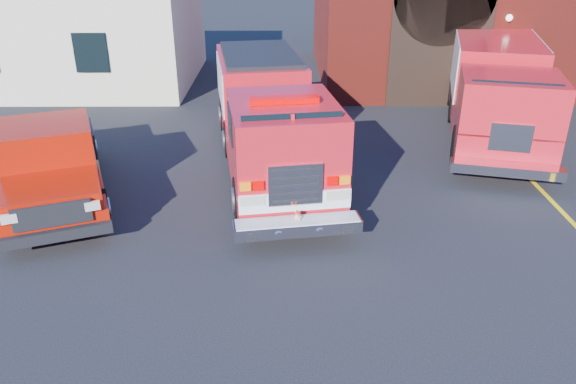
{
  "coord_description": "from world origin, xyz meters",
  "views": [
    {
      "loc": [
        -0.06,
        -11.34,
        6.14
      ],
      "look_at": [
        0.0,
        -1.2,
        1.3
      ],
      "focal_mm": 35.0,
      "sensor_mm": 36.0,
      "label": 1
    }
  ],
  "objects_px": {
    "pickup_truck": "(51,161)",
    "secondary_truck": "(497,87)",
    "side_building": "(72,28)",
    "fire_engine": "(269,117)"
  },
  "relations": [
    {
      "from": "fire_engine",
      "to": "pickup_truck",
      "type": "xyz_separation_m",
      "value": [
        -5.26,
        -1.89,
        -0.49
      ]
    },
    {
      "from": "fire_engine",
      "to": "secondary_truck",
      "type": "height_order",
      "value": "secondary_truck"
    },
    {
      "from": "side_building",
      "to": "fire_engine",
      "type": "relative_size",
      "value": 1.1
    },
    {
      "from": "secondary_truck",
      "to": "side_building",
      "type": "bearing_deg",
      "value": 155.61
    },
    {
      "from": "fire_engine",
      "to": "secondary_truck",
      "type": "distance_m",
      "value": 7.59
    },
    {
      "from": "side_building",
      "to": "pickup_truck",
      "type": "bearing_deg",
      "value": -74.41
    },
    {
      "from": "pickup_truck",
      "to": "secondary_truck",
      "type": "relative_size",
      "value": 0.72
    },
    {
      "from": "pickup_truck",
      "to": "side_building",
      "type": "bearing_deg",
      "value": 105.59
    },
    {
      "from": "pickup_truck",
      "to": "secondary_truck",
      "type": "distance_m",
      "value": 13.19
    },
    {
      "from": "side_building",
      "to": "pickup_truck",
      "type": "height_order",
      "value": "side_building"
    }
  ]
}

